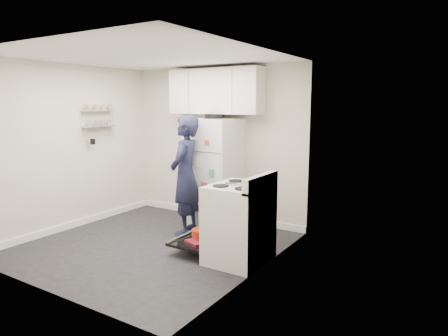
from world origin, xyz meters
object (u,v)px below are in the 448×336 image
Objects in this scene: open_oven_door at (200,238)px; person at (185,176)px; electric_range at (238,224)px; refrigerator at (215,172)px.

open_oven_door is 0.40× the size of person.
open_oven_door is at bearing 179.68° from electric_range.
electric_range is at bearing 50.56° from person.
refrigerator reaches higher than electric_range.
electric_range is 0.63× the size of person.
refrigerator is at bearing 134.07° from electric_range.
open_oven_door is at bearing -65.83° from refrigerator.
person is (-0.13, -0.58, 0.02)m from refrigerator.
electric_range is at bearing -45.93° from refrigerator.
person is (-1.20, 0.52, 0.40)m from electric_range.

